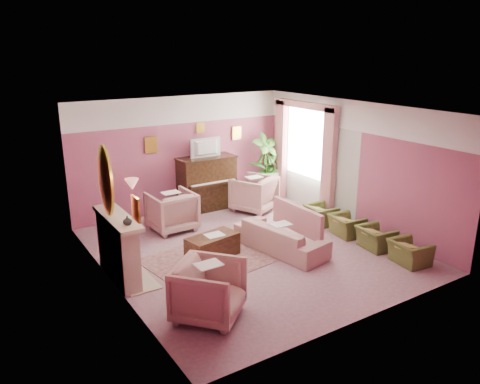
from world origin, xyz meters
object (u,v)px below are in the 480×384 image
floral_armchair_right (254,192)px  floral_armchair_front (209,288)px  piano (207,184)px  coffee_table (212,247)px  olive_chair_d (321,212)px  olive_chair_c (346,222)px  floral_armchair_left (172,209)px  television (207,146)px  olive_chair_b (376,235)px  sofa (281,232)px  side_table (269,184)px  olive_chair_a (410,249)px

floral_armchair_right → floral_armchair_front: (-3.26, -3.65, 0.00)m
piano → coffee_table: piano is taller
piano → olive_chair_d: 2.90m
piano → coffee_table: (-1.30, -2.60, -0.43)m
floral_armchair_right → olive_chair_c: (0.77, -2.41, -0.19)m
olive_chair_c → olive_chair_d: (0.00, 0.82, 0.00)m
floral_armchair_left → piano: bearing=32.1°
television → floral_armchair_right: 1.60m
floral_armchair_right → olive_chair_b: (0.77, -3.23, -0.19)m
floral_armchair_left → floral_armchair_right: (2.25, 0.09, 0.00)m
floral_armchair_right → floral_armchair_front: bearing=-131.8°
sofa → floral_armchair_front: size_ratio=2.02×
floral_armchair_front → olive_chair_d: floral_armchair_front is taller
piano → olive_chair_c: size_ratio=2.05×
piano → television: size_ratio=1.75×
olive_chair_c → olive_chair_d: 0.82m
olive_chair_c → side_table: 3.13m
floral_armchair_left → olive_chair_a: bearing=-52.5°
olive_chair_b → side_table: bearing=86.9°
side_table → olive_chair_a: bearing=-92.5°
side_table → television: bearing=-179.7°
sofa → floral_armchair_right: 2.46m
floral_armchair_right → olive_chair_a: 4.12m
floral_armchair_front → olive_chair_b: size_ratio=1.42×
side_table → olive_chair_d: bearing=-95.2°
television → olive_chair_a: (1.68, -4.75, -1.31)m
olive_chair_c → olive_chair_d: bearing=90.0°
floral_armchair_left → olive_chair_c: bearing=-37.4°
olive_chair_d → floral_armchair_front: bearing=-152.9°
piano → side_table: (1.89, -0.04, -0.30)m
television → olive_chair_b: bearing=-66.9°
television → olive_chair_a: bearing=-70.5°
piano → sofa: (0.00, -3.04, -0.25)m
olive_chair_a → side_table: bearing=87.5°
piano → sofa: size_ratio=0.71×
olive_chair_c → television: bearing=118.4°
piano → olive_chair_a: piano is taller
olive_chair_d → television: bearing=126.3°
floral_armchair_front → olive_chair_c: floral_armchair_front is taller
floral_armchair_right → side_table: 1.22m
piano → television: television is taller
piano → floral_armchair_left: piano is taller
floral_armchair_front → olive_chair_a: (4.04, -0.39, -0.19)m
floral_armchair_left → olive_chair_a: size_ratio=1.42×
floral_armchair_left → olive_chair_c: 3.81m
sofa → floral_armchair_right: floral_armchair_right is taller
coffee_table → floral_armchair_right: 2.89m
piano → sofa: piano is taller
sofa → floral_armchair_front: bearing=-150.0°
sofa → olive_chair_d: bearing=22.7°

